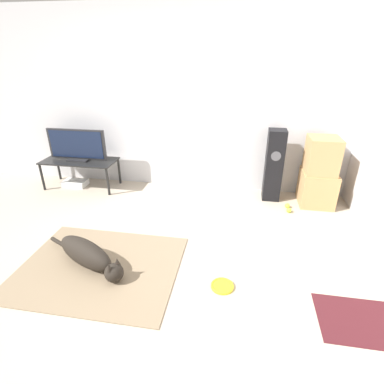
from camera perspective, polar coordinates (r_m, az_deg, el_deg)
ground_plane at (r=3.15m, az=-12.40°, el=-13.67°), size 12.00×12.00×0.00m
wall_back at (r=4.52m, az=-4.08°, el=16.66°), size 8.00×0.06×2.55m
area_rug at (r=3.21m, az=-17.19°, el=-13.45°), size 1.56×1.25×0.01m
dog at (r=3.17m, az=-19.16°, el=-11.25°), size 1.02×0.56×0.27m
frisbee at (r=2.87m, az=5.79°, el=-17.37°), size 0.21×0.21×0.03m
cardboard_box_lower at (r=4.48m, az=22.66°, el=0.74°), size 0.44×0.48×0.47m
cardboard_box_upper at (r=4.31m, az=23.53°, el=6.42°), size 0.39×0.42×0.48m
floor_speaker at (r=4.33m, az=15.32°, el=4.88°), size 0.24×0.24×1.01m
tv_stand at (r=4.92m, az=-20.59°, el=5.20°), size 1.12×0.49×0.44m
tv at (r=4.84m, az=-21.07°, el=8.29°), size 0.90×0.20×0.47m
tennis_ball_by_boxes at (r=4.18m, az=17.97°, el=-3.33°), size 0.07×0.07×0.07m
tennis_ball_near_speaker at (r=4.45m, az=15.38°, el=-1.21°), size 0.07×0.07×0.07m
tennis_ball_loose_on_carpet at (r=4.29m, az=17.71°, el=-2.51°), size 0.07×0.07×0.07m
game_console at (r=5.11m, az=-21.35°, el=1.59°), size 0.36×0.23×0.09m
door_mat at (r=2.93m, az=29.96°, el=-20.60°), size 0.72×0.51×0.01m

